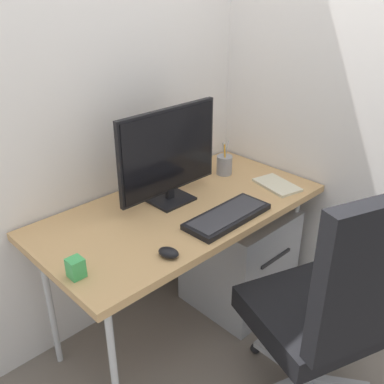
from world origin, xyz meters
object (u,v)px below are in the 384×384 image
at_px(keyboard, 227,216).
at_px(pen_holder, 224,165).
at_px(office_chair, 335,304).
at_px(monitor, 169,154).
at_px(notebook, 277,185).
at_px(filing_cabinet, 238,257).
at_px(desk_clamp_accessory, 76,268).
at_px(mouse, 169,253).

height_order(keyboard, pen_holder, pen_holder).
bearing_deg(office_chair, monitor, 95.94).
bearing_deg(monitor, notebook, -28.12).
distance_m(filing_cabinet, notebook, 0.48).
relative_size(monitor, pen_holder, 2.96).
relative_size(filing_cabinet, pen_holder, 3.08).
bearing_deg(keyboard, monitor, 101.70).
xyz_separation_m(notebook, desk_clamp_accessory, (-1.11, 0.05, 0.03)).
bearing_deg(monitor, desk_clamp_accessory, -161.63).
relative_size(filing_cabinet, notebook, 2.48).
distance_m(notebook, desk_clamp_accessory, 1.11).
relative_size(office_chair, filing_cabinet, 1.89).
distance_m(keyboard, mouse, 0.37).
bearing_deg(pen_holder, office_chair, -110.45).
relative_size(keyboard, desk_clamp_accessory, 5.63).
distance_m(monitor, pen_holder, 0.45).
height_order(filing_cabinet, pen_holder, pen_holder).
distance_m(office_chair, pen_holder, 0.95).
bearing_deg(notebook, office_chair, -112.10).
relative_size(office_chair, notebook, 4.68).
height_order(pen_holder, desk_clamp_accessory, pen_holder).
bearing_deg(desk_clamp_accessory, filing_cabinet, 4.21).
relative_size(mouse, desk_clamp_accessory, 1.14).
height_order(office_chair, mouse, office_chair).
xyz_separation_m(pen_holder, desk_clamp_accessory, (-1.03, -0.23, -0.01)).
bearing_deg(monitor, pen_holder, 3.87).
height_order(keyboard, mouse, mouse).
distance_m(office_chair, notebook, 0.72).
xyz_separation_m(monitor, mouse, (-0.31, -0.34, -0.22)).
bearing_deg(filing_cabinet, pen_holder, 75.10).
bearing_deg(notebook, keyboard, -161.29).
relative_size(filing_cabinet, desk_clamp_accessory, 7.66).
bearing_deg(keyboard, office_chair, -87.43).
distance_m(monitor, mouse, 0.51).
height_order(filing_cabinet, desk_clamp_accessory, desk_clamp_accessory).
xyz_separation_m(keyboard, mouse, (-0.37, -0.04, 0.00)).
height_order(office_chair, keyboard, office_chair).
bearing_deg(desk_clamp_accessory, mouse, -23.31).
relative_size(office_chair, mouse, 12.74).
bearing_deg(filing_cabinet, monitor, 159.93).
xyz_separation_m(mouse, pen_holder, (0.72, 0.37, 0.03)).
distance_m(pen_holder, desk_clamp_accessory, 1.06).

